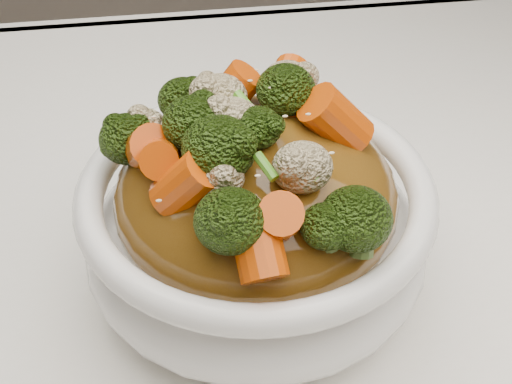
{
  "coord_description": "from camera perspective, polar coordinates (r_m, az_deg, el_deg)",
  "views": [
    {
      "loc": [
        -0.1,
        -0.31,
        1.11
      ],
      "look_at": [
        -0.05,
        0.01,
        0.83
      ],
      "focal_mm": 50.0,
      "sensor_mm": 36.0,
      "label": 1
    }
  ],
  "objects": [
    {
      "name": "sauce_base",
      "position": [
        0.43,
        0.0,
        -0.3
      ],
      "size": [
        0.19,
        0.19,
        0.09
      ],
      "primitive_type": "ellipsoid",
      "rotation": [
        0.0,
        0.0,
        0.13
      ],
      "color": "#5A390F",
      "rests_on": "bowl"
    },
    {
      "name": "tablecloth",
      "position": [
        0.5,
        6.17,
        -8.53
      ],
      "size": [
        1.2,
        0.8,
        0.04
      ],
      "primitive_type": "cube",
      "color": "white",
      "rests_on": "dining_table"
    },
    {
      "name": "scallions",
      "position": [
        0.39,
        0.0,
        6.7
      ],
      "size": [
        0.15,
        0.15,
        0.02
      ],
      "primitive_type": null,
      "rotation": [
        0.0,
        0.0,
        0.13
      ],
      "color": "#4B9121",
      "rests_on": "sauce_base"
    },
    {
      "name": "broccoli",
      "position": [
        0.4,
        0.0,
        6.46
      ],
      "size": [
        0.19,
        0.19,
        0.04
      ],
      "primitive_type": null,
      "rotation": [
        0.0,
        0.0,
        0.13
      ],
      "color": "black",
      "rests_on": "sauce_base"
    },
    {
      "name": "bowl",
      "position": [
        0.45,
        0.0,
        -3.14
      ],
      "size": [
        0.24,
        0.24,
        0.09
      ],
      "primitive_type": null,
      "rotation": [
        0.0,
        0.0,
        0.13
      ],
      "color": "white",
      "rests_on": "tablecloth"
    },
    {
      "name": "sesame_seeds",
      "position": [
        0.39,
        0.0,
        6.7
      ],
      "size": [
        0.17,
        0.17,
        0.01
      ],
      "primitive_type": null,
      "rotation": [
        0.0,
        0.0,
        0.13
      ],
      "color": "beige",
      "rests_on": "sauce_base"
    },
    {
      "name": "cauliflower",
      "position": [
        0.4,
        0.0,
        6.22
      ],
      "size": [
        0.19,
        0.19,
        0.04
      ],
      "primitive_type": null,
      "rotation": [
        0.0,
        0.0,
        0.13
      ],
      "color": "#CAB88A",
      "rests_on": "sauce_base"
    },
    {
      "name": "carrots",
      "position": [
        0.4,
        0.0,
        6.58
      ],
      "size": [
        0.19,
        0.19,
        0.05
      ],
      "primitive_type": null,
      "rotation": [
        0.0,
        0.0,
        0.13
      ],
      "color": "#CF4906",
      "rests_on": "sauce_base"
    }
  ]
}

